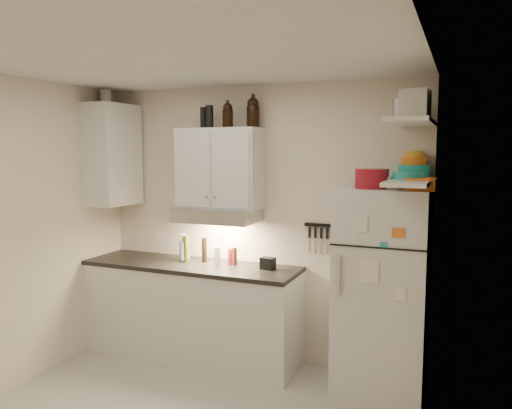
% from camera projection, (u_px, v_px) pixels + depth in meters
% --- Properties ---
extents(ceiling, '(3.20, 3.00, 0.02)m').
position_uv_depth(ceiling, '(167.00, 55.00, 3.26)').
color(ceiling, silver).
rests_on(ceiling, ground).
extents(back_wall, '(3.20, 0.02, 2.60)m').
position_uv_depth(back_wall, '(257.00, 223.00, 4.78)').
color(back_wall, beige).
rests_on(back_wall, ground).
extents(left_wall, '(0.02, 3.00, 2.60)m').
position_uv_depth(left_wall, '(0.00, 237.00, 4.02)').
color(left_wall, beige).
rests_on(left_wall, ground).
extents(right_wall, '(0.02, 3.00, 2.60)m').
position_uv_depth(right_wall, '(418.00, 275.00, 2.78)').
color(right_wall, beige).
rests_on(right_wall, ground).
extents(base_cabinet, '(2.10, 0.60, 0.88)m').
position_uv_depth(base_cabinet, '(192.00, 312.00, 4.80)').
color(base_cabinet, silver).
rests_on(base_cabinet, floor).
extents(countertop, '(2.10, 0.62, 0.04)m').
position_uv_depth(countertop, '(191.00, 266.00, 4.75)').
color(countertop, black).
rests_on(countertop, base_cabinet).
extents(upper_cabinet, '(0.80, 0.33, 0.75)m').
position_uv_depth(upper_cabinet, '(220.00, 168.00, 4.68)').
color(upper_cabinet, silver).
rests_on(upper_cabinet, back_wall).
extents(side_cabinet, '(0.33, 0.55, 1.00)m').
position_uv_depth(side_cabinet, '(112.00, 155.00, 4.98)').
color(side_cabinet, silver).
rests_on(side_cabinet, left_wall).
extents(range_hood, '(0.76, 0.46, 0.12)m').
position_uv_depth(range_hood, '(217.00, 215.00, 4.67)').
color(range_hood, silver).
rests_on(range_hood, back_wall).
extents(fridge, '(0.70, 0.68, 1.70)m').
position_uv_depth(fridge, '(382.00, 292.00, 4.03)').
color(fridge, silver).
rests_on(fridge, floor).
extents(shelf_hi, '(0.30, 0.95, 0.03)m').
position_uv_depth(shelf_hi, '(412.00, 122.00, 3.68)').
color(shelf_hi, silver).
rests_on(shelf_hi, right_wall).
extents(shelf_lo, '(0.30, 0.95, 0.03)m').
position_uv_depth(shelf_lo, '(410.00, 182.00, 3.73)').
color(shelf_lo, silver).
rests_on(shelf_lo, right_wall).
extents(knife_strip, '(0.42, 0.02, 0.03)m').
position_uv_depth(knife_strip, '(327.00, 226.00, 4.49)').
color(knife_strip, black).
rests_on(knife_strip, back_wall).
extents(dutch_oven, '(0.31, 0.31, 0.15)m').
position_uv_depth(dutch_oven, '(372.00, 179.00, 3.86)').
color(dutch_oven, maroon).
rests_on(dutch_oven, fridge).
extents(book_stack, '(0.22, 0.27, 0.09)m').
position_uv_depth(book_stack, '(421.00, 184.00, 3.68)').
color(book_stack, orange).
rests_on(book_stack, fridge).
extents(spice_jar, '(0.07, 0.07, 0.09)m').
position_uv_depth(spice_jar, '(388.00, 183.00, 3.80)').
color(spice_jar, silver).
rests_on(spice_jar, fridge).
extents(stock_pot, '(0.30, 0.30, 0.18)m').
position_uv_depth(stock_pot, '(408.00, 111.00, 3.90)').
color(stock_pot, silver).
rests_on(stock_pot, shelf_hi).
extents(tin_a, '(0.19, 0.17, 0.18)m').
position_uv_depth(tin_a, '(415.00, 106.00, 3.52)').
color(tin_a, '#AAAAAD').
rests_on(tin_a, shelf_hi).
extents(tin_b, '(0.20, 0.20, 0.18)m').
position_uv_depth(tin_b, '(415.00, 104.00, 3.37)').
color(tin_b, '#AAAAAD').
rests_on(tin_b, shelf_hi).
extents(bowl_teal, '(0.25, 0.25, 0.10)m').
position_uv_depth(bowl_teal, '(414.00, 171.00, 4.02)').
color(bowl_teal, teal).
rests_on(bowl_teal, shelf_lo).
extents(bowl_orange, '(0.20, 0.20, 0.06)m').
position_uv_depth(bowl_orange, '(414.00, 161.00, 4.06)').
color(bowl_orange, orange).
rests_on(bowl_orange, bowl_teal).
extents(bowl_yellow, '(0.16, 0.16, 0.05)m').
position_uv_depth(bowl_yellow, '(414.00, 154.00, 4.06)').
color(bowl_yellow, gold).
rests_on(bowl_yellow, bowl_orange).
extents(plates, '(0.26, 0.26, 0.06)m').
position_uv_depth(plates, '(408.00, 176.00, 3.74)').
color(plates, teal).
rests_on(plates, shelf_lo).
extents(growler_a, '(0.13, 0.13, 0.23)m').
position_uv_depth(growler_a, '(228.00, 115.00, 4.56)').
color(growler_a, black).
rests_on(growler_a, upper_cabinet).
extents(growler_b, '(0.15, 0.15, 0.28)m').
position_uv_depth(growler_b, '(253.00, 112.00, 4.55)').
color(growler_b, black).
rests_on(growler_b, upper_cabinet).
extents(thermos_a, '(0.08, 0.08, 0.21)m').
position_uv_depth(thermos_a, '(210.00, 117.00, 4.58)').
color(thermos_a, black).
rests_on(thermos_a, upper_cabinet).
extents(thermos_b, '(0.07, 0.07, 0.20)m').
position_uv_depth(thermos_b, '(204.00, 118.00, 4.68)').
color(thermos_b, black).
rests_on(thermos_b, upper_cabinet).
extents(side_jar, '(0.13, 0.13, 0.14)m').
position_uv_depth(side_jar, '(106.00, 97.00, 4.96)').
color(side_jar, silver).
rests_on(side_jar, side_cabinet).
extents(soap_bottle, '(0.13, 0.13, 0.30)m').
position_uv_depth(soap_bottle, '(184.00, 246.00, 4.84)').
color(soap_bottle, silver).
rests_on(soap_bottle, countertop).
extents(pepper_mill, '(0.07, 0.07, 0.17)m').
position_uv_depth(pepper_mill, '(234.00, 256.00, 4.69)').
color(pepper_mill, brown).
rests_on(pepper_mill, countertop).
extents(oil_bottle, '(0.05, 0.05, 0.26)m').
position_uv_depth(oil_bottle, '(186.00, 249.00, 4.80)').
color(oil_bottle, '#4A5D17').
rests_on(oil_bottle, countertop).
extents(vinegar_bottle, '(0.05, 0.05, 0.24)m').
position_uv_depth(vinegar_bottle, '(204.00, 250.00, 4.80)').
color(vinegar_bottle, black).
rests_on(vinegar_bottle, countertop).
extents(clear_bottle, '(0.08, 0.08, 0.18)m').
position_uv_depth(clear_bottle, '(217.00, 256.00, 4.66)').
color(clear_bottle, silver).
rests_on(clear_bottle, countertop).
extents(red_jar, '(0.10, 0.10, 0.15)m').
position_uv_depth(red_jar, '(232.00, 256.00, 4.71)').
color(red_jar, maroon).
rests_on(red_jar, countertop).
extents(caddy, '(0.14, 0.11, 0.11)m').
position_uv_depth(caddy, '(268.00, 263.00, 4.52)').
color(caddy, black).
rests_on(caddy, countertop).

